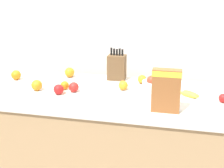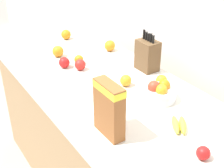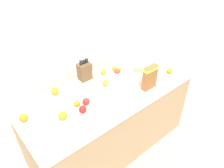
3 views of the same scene
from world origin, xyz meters
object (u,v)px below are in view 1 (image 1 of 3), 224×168
object	(u,v)px
cereal_box	(166,89)
orange_by_cereal	(16,75)
knife_block	(117,67)
fruit_bowl	(155,84)
orange_mid_left	(37,85)
orange_back_center	(142,79)
orange_front_right	(123,85)
apple_middle	(59,89)
orange_mid_right	(65,85)
apple_by_knife_block	(74,87)
orange_front_left	(70,72)
banana_bunch	(190,94)
apple_rightmost	(223,98)

from	to	relation	value
cereal_box	orange_by_cereal	bearing A→B (deg)	162.52
knife_block	fruit_bowl	size ratio (longest dim) A/B	1.57
orange_by_cereal	orange_mid_left	xyz separation A→B (m)	(0.30, -0.22, 0.00)
orange_back_center	orange_mid_left	world-z (taller)	orange_mid_left
orange_by_cereal	orange_front_right	xyz separation A→B (m)	(0.97, -0.06, -0.00)
cereal_box	apple_middle	xyz separation A→B (m)	(-0.82, 0.15, -0.12)
orange_mid_right	orange_mid_left	distance (m)	0.22
orange_mid_left	apple_by_knife_block	bearing A→B (deg)	6.17
orange_front_left	apple_middle	bearing A→B (deg)	-80.53
orange_by_cereal	orange_mid_left	distance (m)	0.37
cereal_box	banana_bunch	distance (m)	0.40
knife_block	banana_bunch	world-z (taller)	knife_block
fruit_bowl	apple_rightmost	size ratio (longest dim) A/B	3.11
orange_by_cereal	orange_mid_right	bearing A→B (deg)	-16.52
knife_block	apple_rightmost	distance (m)	0.94
apple_rightmost	orange_by_cereal	distance (m)	1.73
cereal_box	apple_by_knife_block	world-z (taller)	cereal_box
apple_rightmost	orange_front_right	size ratio (longest dim) A/B	0.87
apple_by_knife_block	apple_middle	xyz separation A→B (m)	(-0.09, -0.08, 0.00)
apple_by_knife_block	apple_rightmost	bearing A→B (deg)	1.25
cereal_box	orange_mid_right	bearing A→B (deg)	161.90
cereal_box	fruit_bowl	world-z (taller)	cereal_box
cereal_box	knife_block	bearing A→B (deg)	126.48
orange_by_cereal	orange_mid_left	bearing A→B (deg)	-36.03
apple_by_knife_block	orange_mid_left	world-z (taller)	orange_mid_left
fruit_bowl	apple_middle	bearing A→B (deg)	-158.30
banana_bunch	orange_by_cereal	bearing A→B (deg)	176.68
fruit_bowl	orange_by_cereal	xyz separation A→B (m)	(-1.21, -0.01, -0.00)
banana_bunch	orange_back_center	bearing A→B (deg)	150.00
fruit_bowl	orange_front_left	size ratio (longest dim) A/B	2.33
apple_rightmost	orange_mid_right	world-z (taller)	orange_mid_right
orange_mid_right	knife_block	bearing A→B (deg)	45.95
cereal_box	orange_back_center	size ratio (longest dim) A/B	3.96
apple_middle	orange_by_cereal	distance (m)	0.57
orange_by_cereal	orange_mid_left	size ratio (longest dim) A/B	0.98
fruit_bowl	apple_by_knife_block	distance (m)	0.64
cereal_box	apple_by_knife_block	bearing A→B (deg)	162.43
apple_by_knife_block	orange_front_right	world-z (taller)	apple_by_knife_block
apple_rightmost	orange_front_right	world-z (taller)	orange_front_right
apple_middle	orange_mid_right	size ratio (longest dim) A/B	1.15
banana_bunch	orange_front_right	size ratio (longest dim) A/B	2.21
orange_back_center	knife_block	bearing A→B (deg)	163.47
apple_middle	orange_by_cereal	bearing A→B (deg)	152.22
cereal_box	orange_front_right	distance (m)	0.52
knife_block	orange_mid_left	distance (m)	0.71
apple_rightmost	orange_back_center	size ratio (longest dim) A/B	0.90
apple_by_knife_block	orange_front_left	world-z (taller)	orange_front_left
knife_block	orange_front_left	world-z (taller)	knife_block
orange_front_right	orange_front_left	xyz separation A→B (m)	(-0.54, 0.23, 0.01)
apple_by_knife_block	orange_back_center	bearing A→B (deg)	33.68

